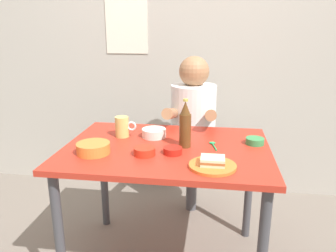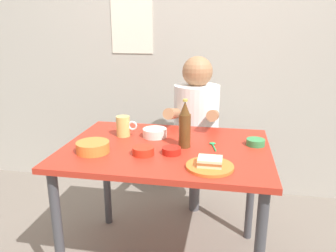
% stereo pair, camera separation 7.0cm
% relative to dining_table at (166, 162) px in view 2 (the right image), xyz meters
% --- Properties ---
extents(wall_back, '(4.40, 0.09, 2.60)m').
position_rel_dining_table_xyz_m(wall_back, '(-0.00, 1.05, 0.65)').
color(wall_back, '#ADA89E').
rests_on(wall_back, ground).
extents(dining_table, '(1.10, 0.80, 0.74)m').
position_rel_dining_table_xyz_m(dining_table, '(0.00, 0.00, 0.00)').
color(dining_table, '#B72D1E').
rests_on(dining_table, ground).
extents(stool, '(0.34, 0.34, 0.45)m').
position_rel_dining_table_xyz_m(stool, '(0.10, 0.63, -0.30)').
color(stool, '#4C4C51').
rests_on(stool, ground).
extents(person_seated, '(0.33, 0.56, 0.72)m').
position_rel_dining_table_xyz_m(person_seated, '(0.10, 0.62, 0.12)').
color(person_seated, white).
rests_on(person_seated, stool).
extents(plate_orange, '(0.22, 0.22, 0.01)m').
position_rel_dining_table_xyz_m(plate_orange, '(0.25, -0.24, 0.10)').
color(plate_orange, orange).
rests_on(plate_orange, dining_table).
extents(sandwich, '(0.11, 0.09, 0.04)m').
position_rel_dining_table_xyz_m(sandwich, '(0.25, -0.24, 0.13)').
color(sandwich, beige).
rests_on(sandwich, plate_orange).
extents(beer_mug, '(0.13, 0.08, 0.12)m').
position_rel_dining_table_xyz_m(beer_mug, '(-0.28, 0.13, 0.15)').
color(beer_mug, '#D1BC66').
rests_on(beer_mug, dining_table).
extents(beer_bottle, '(0.06, 0.06, 0.26)m').
position_rel_dining_table_xyz_m(beer_bottle, '(0.10, 0.01, 0.21)').
color(beer_bottle, '#593819').
rests_on(beer_bottle, dining_table).
extents(sambal_bowl_red, '(0.10, 0.10, 0.03)m').
position_rel_dining_table_xyz_m(sambal_bowl_red, '(0.05, -0.10, 0.11)').
color(sambal_bowl_red, '#B21E14').
rests_on(sambal_bowl_red, dining_table).
extents(sauce_bowl_chili, '(0.11, 0.11, 0.04)m').
position_rel_dining_table_xyz_m(sauce_bowl_chili, '(-0.09, -0.14, 0.12)').
color(sauce_bowl_chili, red).
rests_on(sauce_bowl_chili, dining_table).
extents(dip_bowl_green, '(0.10, 0.10, 0.03)m').
position_rel_dining_table_xyz_m(dip_bowl_green, '(0.47, 0.11, 0.11)').
color(dip_bowl_green, '#388C4C').
rests_on(dip_bowl_green, dining_table).
extents(rice_bowl_white, '(0.14, 0.14, 0.05)m').
position_rel_dining_table_xyz_m(rice_bowl_white, '(-0.10, 0.15, 0.12)').
color(rice_bowl_white, silver).
rests_on(rice_bowl_white, dining_table).
extents(soup_bowl_orange, '(0.17, 0.17, 0.05)m').
position_rel_dining_table_xyz_m(soup_bowl_orange, '(-0.35, -0.15, 0.12)').
color(soup_bowl_orange, orange).
rests_on(soup_bowl_orange, dining_table).
extents(spoon, '(0.05, 0.12, 0.01)m').
position_rel_dining_table_xyz_m(spoon, '(0.25, 0.05, 0.10)').
color(spoon, '#26A559').
rests_on(spoon, dining_table).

